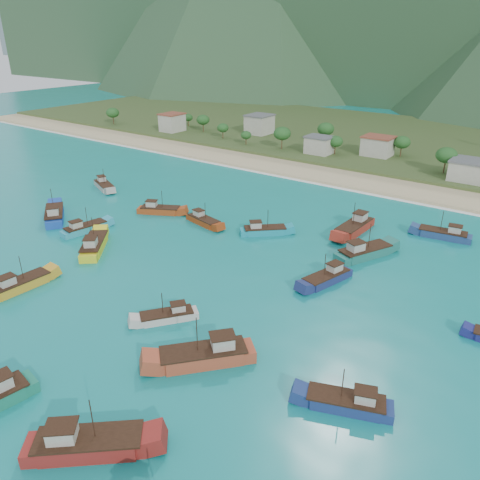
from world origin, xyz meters
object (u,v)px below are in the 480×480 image
Objects in this scene: boat_1 at (355,228)px; boat_2 at (87,445)px; boat_6 at (94,246)px; boat_28 at (364,253)px; boat_26 at (104,186)px; boat_14 at (264,231)px; boat_18 at (204,221)px; boat_21 at (85,229)px; boat_3 at (20,285)px; boat_0 at (168,317)px; boat_7 at (347,404)px; boat_24 at (55,215)px; boat_10 at (160,210)px; boat_19 at (205,356)px; boat_11 at (327,278)px; boat_22 at (444,235)px.

boat_2 is (1.28, -72.55, -0.04)m from boat_1.
boat_2 is 51.88m from boat_6.
boat_6 is at bearing -122.29° from boat_28.
boat_1 is at bearing 123.07° from boat_26.
boat_18 is at bearing -120.11° from boat_14.
boat_1 is at bearing 45.60° from boat_21.
boat_2 is at bearing -69.74° from boat_28.
boat_3 is at bearing -107.42° from boat_28.
boat_18 reaches higher than boat_0.
boat_28 is at bearing 133.88° from boat_2.
boat_1 is at bearing -63.40° from boat_0.
boat_14 is at bearing 23.48° from boat_7.
boat_6 is 0.91× the size of boat_24.
boat_14 is at bearing -28.53° from boat_24.
boat_10 reaches higher than boat_7.
boat_26 reaches higher than boat_7.
boat_21 is 0.97× the size of boat_26.
boat_24 is 24.29m from boat_26.
boat_19 reaches higher than boat_7.
boat_6 is 1.06× the size of boat_26.
boat_11 is 23.80m from boat_14.
boat_11 is (14.45, 25.28, 0.15)m from boat_0.
boat_28 reaches higher than boat_7.
boat_24 is at bearing -135.36° from boat_28.
boat_7 is 1.12× the size of boat_14.
boat_26 is 76.86m from boat_28.
boat_0 is at bearing 18.61° from boat_10.
boat_26 is (-72.15, 41.71, -0.26)m from boat_19.
boat_21 is 78.45m from boat_22.
boat_0 is 11.99m from boat_19.
boat_22 is 0.88× the size of boat_28.
boat_1 is at bearing 130.43° from boat_18.
boat_19 reaches higher than boat_28.
boat_26 reaches higher than boat_18.
boat_24 is 1.16× the size of boat_26.
boat_24 is (-77.58, -42.65, 0.22)m from boat_22.
boat_1 is at bearing 139.90° from boat_2.
boat_3 reaches higher than boat_22.
boat_2 is at bearing 101.03° from boat_11.
boat_6 is 1.08× the size of boat_10.
boat_22 is 88.53m from boat_24.
boat_21 is at bearing 120.53° from boat_3.
boat_11 is at bearing 104.12° from boat_26.
boat_26 is at bearing -153.75° from boat_28.
boat_10 reaches higher than boat_0.
boat_28 is at bearing -7.85° from boat_6.
boat_1 reaches higher than boat_3.
boat_18 is 52.96m from boat_22.
boat_3 reaches higher than boat_14.
boat_2 is 1.02× the size of boat_6.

